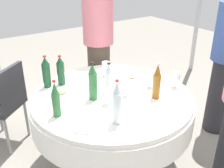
{
  "coord_description": "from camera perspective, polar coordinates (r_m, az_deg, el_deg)",
  "views": [
    {
      "loc": [
        -1.12,
        -1.64,
        1.79
      ],
      "look_at": [
        0.0,
        0.0,
        0.84
      ],
      "focal_mm": 42.49,
      "sensor_mm": 36.0,
      "label": 1
    }
  ],
  "objects": [
    {
      "name": "ground_plane",
      "position": [
        2.67,
        0.0,
        -16.35
      ],
      "size": [
        10.0,
        10.0,
        0.0
      ],
      "primitive_type": "plane",
      "color": "gray"
    },
    {
      "name": "dining_table",
      "position": [
        2.32,
        0.0,
        -5.44
      ],
      "size": [
        1.39,
        1.39,
        0.74
      ],
      "color": "white",
      "rests_on": "ground_plane"
    },
    {
      "name": "bottle_green_south",
      "position": [
        2.12,
        -4.13,
        0.39
      ],
      "size": [
        0.07,
        0.07,
        0.32
      ],
      "color": "#2D6B38",
      "rests_on": "dining_table"
    },
    {
      "name": "bottle_clear_west",
      "position": [
        2.24,
        -0.69,
        1.18
      ],
      "size": [
        0.06,
        0.06,
        0.27
      ],
      "color": "silver",
      "rests_on": "dining_table"
    },
    {
      "name": "bottle_dark_green_inner",
      "position": [
        2.41,
        -10.97,
        2.74
      ],
      "size": [
        0.07,
        0.07,
        0.28
      ],
      "color": "#194728",
      "rests_on": "dining_table"
    },
    {
      "name": "bottle_dark_green_left",
      "position": [
        2.39,
        -13.96,
        2.41
      ],
      "size": [
        0.07,
        0.07,
        0.29
      ],
      "color": "#194728",
      "rests_on": "dining_table"
    },
    {
      "name": "bottle_clear_outer",
      "position": [
        1.8,
        1.04,
        -4.18
      ],
      "size": [
        0.07,
        0.07,
        0.33
      ],
      "color": "silver",
      "rests_on": "dining_table"
    },
    {
      "name": "bottle_green_rear",
      "position": [
        1.94,
        -12.0,
        -3.33
      ],
      "size": [
        0.06,
        0.06,
        0.28
      ],
      "color": "#2D6B38",
      "rests_on": "dining_table"
    },
    {
      "name": "bottle_amber_right",
      "position": [
        2.16,
        9.62,
        0.4
      ],
      "size": [
        0.07,
        0.07,
        0.3
      ],
      "color": "#8C5619",
      "rests_on": "dining_table"
    },
    {
      "name": "wine_glass_left",
      "position": [
        2.35,
        8.33,
        1.52
      ],
      "size": [
        0.06,
        0.06,
        0.14
      ],
      "color": "white",
      "rests_on": "dining_table"
    },
    {
      "name": "wine_glass_outer",
      "position": [
        2.06,
        -1.0,
        -1.72
      ],
      "size": [
        0.06,
        0.06,
        0.14
      ],
      "color": "white",
      "rests_on": "dining_table"
    },
    {
      "name": "wine_glass_rear",
      "position": [
        2.55,
        -1.33,
        3.92
      ],
      "size": [
        0.08,
        0.08,
        0.15
      ],
      "color": "white",
      "rests_on": "dining_table"
    },
    {
      "name": "wine_glass_right",
      "position": [
        2.39,
        13.55,
        1.57
      ],
      "size": [
        0.07,
        0.07,
        0.14
      ],
      "color": "white",
      "rests_on": "dining_table"
    },
    {
      "name": "wine_glass_near",
      "position": [
        2.17,
        2.9,
        -0.08
      ],
      "size": [
        0.06,
        0.06,
        0.15
      ],
      "color": "white",
      "rests_on": "dining_table"
    },
    {
      "name": "plate_near",
      "position": [
        2.53,
        3.93,
        1.35
      ],
      "size": [
        0.23,
        0.23,
        0.04
      ],
      "color": "white",
      "rests_on": "dining_table"
    },
    {
      "name": "plate_east",
      "position": [
        2.27,
        -10.97,
        -2.03
      ],
      "size": [
        0.21,
        0.21,
        0.04
      ],
      "color": "white",
      "rests_on": "dining_table"
    },
    {
      "name": "plate_far",
      "position": [
        1.87,
        -5.7,
        -8.36
      ],
      "size": [
        0.25,
        0.25,
        0.02
      ],
      "color": "white",
      "rests_on": "dining_table"
    },
    {
      "name": "fork_west",
      "position": [
        2.13,
        5.73,
        -3.97
      ],
      "size": [
        0.18,
        0.02,
        0.0
      ],
      "primitive_type": "cube",
      "rotation": [
        0.0,
        0.0,
        3.16
      ],
      "color": "silver",
      "rests_on": "dining_table"
    },
    {
      "name": "person_inner",
      "position": [
        3.04,
        -2.94,
        8.5
      ],
      "size": [
        0.34,
        0.34,
        1.7
      ],
      "rotation": [
        0.0,
        0.0,
        -0.43
      ],
      "color": "#4C3F33",
      "rests_on": "ground_plane"
    },
    {
      "name": "chair_rear",
      "position": [
        2.81,
        -22.1,
        -3.26
      ],
      "size": [
        0.56,
        0.56,
        0.87
      ],
      "rotation": [
        0.0,
        0.0,
        0.7
      ],
      "color": "#2D2D33",
      "rests_on": "ground_plane"
    }
  ]
}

